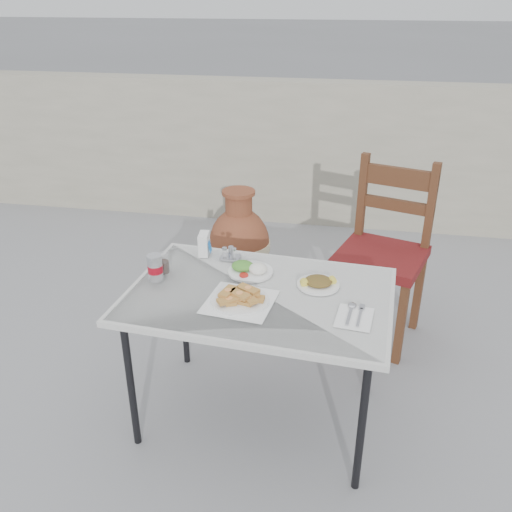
% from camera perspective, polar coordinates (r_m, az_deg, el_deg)
% --- Properties ---
extents(ground, '(80.00, 80.00, 0.00)m').
position_cam_1_polar(ground, '(2.78, -1.33, -15.59)').
color(ground, slate).
rests_on(ground, ground).
extents(cafe_table, '(1.18, 0.84, 0.69)m').
position_cam_1_polar(cafe_table, '(2.35, 0.35, -4.82)').
color(cafe_table, black).
rests_on(cafe_table, ground).
extents(pide_plate, '(0.31, 0.31, 0.06)m').
position_cam_1_polar(pide_plate, '(2.25, -1.72, -4.30)').
color(pide_plate, white).
rests_on(pide_plate, cafe_table).
extents(salad_rice_plate, '(0.21, 0.21, 0.05)m').
position_cam_1_polar(salad_rice_plate, '(2.48, -0.65, -1.37)').
color(salad_rice_plate, white).
rests_on(salad_rice_plate, cafe_table).
extents(salad_chopped_plate, '(0.19, 0.19, 0.04)m').
position_cam_1_polar(salad_chopped_plate, '(2.39, 6.58, -2.79)').
color(salad_chopped_plate, white).
rests_on(salad_chopped_plate, cafe_table).
extents(soda_can, '(0.07, 0.07, 0.12)m').
position_cam_1_polar(soda_can, '(2.44, -10.57, -1.21)').
color(soda_can, silver).
rests_on(soda_can, cafe_table).
extents(cola_glass, '(0.06, 0.06, 0.09)m').
position_cam_1_polar(cola_glass, '(2.51, -9.79, -0.87)').
color(cola_glass, white).
rests_on(cola_glass, cafe_table).
extents(napkin_holder, '(0.06, 0.10, 0.11)m').
position_cam_1_polar(napkin_holder, '(2.65, -5.49, 1.28)').
color(napkin_holder, white).
rests_on(napkin_holder, cafe_table).
extents(condiment_caddy, '(0.10, 0.08, 0.07)m').
position_cam_1_polar(condiment_caddy, '(2.61, -2.75, 0.14)').
color(condiment_caddy, '#B2B2B9').
rests_on(condiment_caddy, cafe_table).
extents(cutlery_napkin, '(0.16, 0.20, 0.01)m').
position_cam_1_polar(cutlery_napkin, '(2.20, 10.30, -6.14)').
color(cutlery_napkin, white).
rests_on(cutlery_napkin, cafe_table).
extents(chair, '(0.57, 0.57, 1.03)m').
position_cam_1_polar(chair, '(3.12, 13.26, 0.50)').
color(chair, '#391F0F').
rests_on(chair, ground).
extents(terracotta_urn, '(0.41, 0.41, 0.72)m').
position_cam_1_polar(terracotta_urn, '(3.59, -1.76, 1.11)').
color(terracotta_urn, brown).
rests_on(terracotta_urn, ground).
extents(back_wall, '(6.00, 0.25, 1.20)m').
position_cam_1_polar(back_wall, '(4.72, 4.86, 10.70)').
color(back_wall, gray).
rests_on(back_wall, ground).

